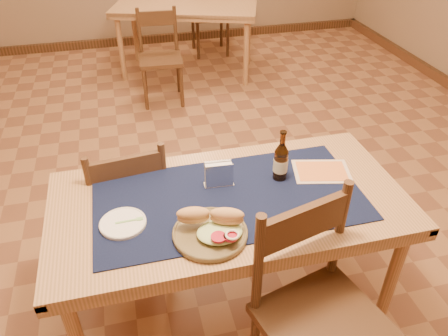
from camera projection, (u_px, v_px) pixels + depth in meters
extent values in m
cube|color=#966541|center=(200.00, 212.00, 3.04)|extent=(6.00, 7.00, 0.02)
cylinder|color=tan|center=(391.00, 280.00, 2.09)|extent=(0.06, 0.06, 0.71)
cylinder|color=tan|center=(82.00, 240.00, 2.31)|extent=(0.06, 0.06, 0.71)
cylinder|color=tan|center=(332.00, 198.00, 2.59)|extent=(0.06, 0.06, 0.71)
cube|color=tan|center=(229.00, 202.00, 1.98)|extent=(1.60, 0.80, 0.04)
cube|color=#0E1534|center=(229.00, 198.00, 1.97)|extent=(1.20, 0.60, 0.01)
cube|color=#4F2F1C|center=(147.00, 39.00, 5.75)|extent=(6.00, 0.06, 0.10)
cylinder|color=tan|center=(121.00, 49.00, 4.61)|extent=(0.06, 0.06, 0.71)
cylinder|color=tan|center=(246.00, 53.00, 4.52)|extent=(0.06, 0.06, 0.71)
cylinder|color=tan|center=(135.00, 31.00, 5.08)|extent=(0.06, 0.06, 0.71)
cylinder|color=tan|center=(248.00, 34.00, 4.99)|extent=(0.06, 0.06, 0.71)
cube|color=tan|center=(185.00, 6.00, 4.58)|extent=(1.64, 1.18, 0.04)
cylinder|color=#4F2F1C|center=(156.00, 205.00, 2.74)|extent=(0.04, 0.04, 0.44)
cylinder|color=#4F2F1C|center=(99.00, 219.00, 2.64)|extent=(0.04, 0.04, 0.44)
cylinder|color=#4F2F1C|center=(170.00, 243.00, 2.47)|extent=(0.04, 0.04, 0.44)
cylinder|color=#4F2F1C|center=(107.00, 260.00, 2.37)|extent=(0.04, 0.04, 0.44)
cube|color=#4F2F1C|center=(128.00, 201.00, 2.43)|extent=(0.46, 0.46, 0.04)
cube|color=#4F2F1C|center=(126.00, 170.00, 2.08)|extent=(0.36, 0.07, 0.14)
cylinder|color=#4F2F1C|center=(164.00, 181.00, 2.20)|extent=(0.04, 0.04, 0.45)
cylinder|color=#4F2F1C|center=(93.00, 197.00, 2.10)|extent=(0.04, 0.04, 0.45)
cylinder|color=#4F2F1C|center=(325.00, 309.00, 2.08)|extent=(0.04, 0.04, 0.49)
cube|color=#4F2F1C|center=(326.00, 327.00, 1.72)|extent=(0.56, 0.56, 0.04)
cube|color=#4F2F1C|center=(304.00, 223.00, 1.65)|extent=(0.39, 0.13, 0.15)
cylinder|color=#4F2F1C|center=(258.00, 266.00, 1.65)|extent=(0.04, 0.04, 0.51)
cylinder|color=#4F2F1C|center=(339.00, 231.00, 1.80)|extent=(0.04, 0.04, 0.51)
cylinder|color=#4F2F1C|center=(145.00, 89.00, 4.13)|extent=(0.03, 0.03, 0.43)
cylinder|color=#4F2F1C|center=(182.00, 86.00, 4.18)|extent=(0.03, 0.03, 0.43)
cylinder|color=#4F2F1C|center=(144.00, 75.00, 4.41)|extent=(0.03, 0.03, 0.43)
cylinder|color=#4F2F1C|center=(178.00, 72.00, 4.46)|extent=(0.03, 0.03, 0.43)
cube|color=#4F2F1C|center=(161.00, 59.00, 4.17)|extent=(0.43, 0.43, 0.04)
cube|color=#4F2F1C|center=(156.00, 18.00, 4.12)|extent=(0.35, 0.05, 0.13)
cylinder|color=#4F2F1C|center=(139.00, 31.00, 4.17)|extent=(0.03, 0.03, 0.44)
cylinder|color=#4F2F1C|center=(175.00, 29.00, 4.21)|extent=(0.03, 0.03, 0.44)
cylinder|color=#4F2F1C|center=(221.00, 29.00, 5.55)|extent=(0.04, 0.04, 0.45)
cylinder|color=#4F2F1C|center=(193.00, 31.00, 5.49)|extent=(0.04, 0.04, 0.45)
cylinder|color=#4F2F1C|center=(228.00, 38.00, 5.27)|extent=(0.04, 0.04, 0.45)
cylinder|color=#4F2F1C|center=(198.00, 40.00, 5.20)|extent=(0.04, 0.04, 0.45)
cube|color=#4F2F1C|center=(210.00, 16.00, 5.25)|extent=(0.43, 0.43, 0.04)
cylinder|color=#4F2F1C|center=(197.00, 1.00, 4.93)|extent=(0.04, 0.04, 0.46)
cylinder|color=brown|center=(210.00, 233.00, 1.76)|extent=(0.31, 0.31, 0.02)
torus|color=brown|center=(210.00, 232.00, 1.76)|extent=(0.31, 0.31, 0.01)
ellipsoid|color=#C4E19B|center=(220.00, 232.00, 1.73)|extent=(0.19, 0.15, 0.03)
ellipsoid|color=tan|center=(193.00, 216.00, 1.75)|extent=(0.14, 0.08, 0.07)
ellipsoid|color=tan|center=(227.00, 217.00, 1.74)|extent=(0.15, 0.10, 0.08)
cylinder|color=#AD172B|center=(219.00, 237.00, 1.68)|extent=(0.06, 0.06, 0.01)
cylinder|color=#AD172B|center=(231.00, 237.00, 1.68)|extent=(0.06, 0.06, 0.01)
torus|color=silver|center=(232.00, 235.00, 1.68)|extent=(0.06, 0.06, 0.01)
cylinder|color=white|center=(123.00, 223.00, 1.82)|extent=(0.19, 0.19, 0.01)
torus|color=white|center=(123.00, 222.00, 1.81)|extent=(0.19, 0.19, 0.01)
cube|color=#81C36B|center=(126.00, 221.00, 1.81)|extent=(0.09, 0.01, 0.00)
cube|color=#81C36B|center=(140.00, 219.00, 1.83)|extent=(0.03, 0.02, 0.00)
cylinder|color=#4F2B0E|center=(280.00, 165.00, 2.04)|extent=(0.07, 0.07, 0.15)
cone|color=#4F2B0E|center=(282.00, 148.00, 1.99)|extent=(0.07, 0.07, 0.04)
cylinder|color=#4F2B0E|center=(283.00, 139.00, 1.96)|extent=(0.03, 0.03, 0.06)
cylinder|color=#4F2B0E|center=(283.00, 132.00, 1.94)|extent=(0.03, 0.03, 0.01)
cylinder|color=beige|center=(280.00, 165.00, 2.04)|extent=(0.07, 0.07, 0.06)
cube|color=silver|center=(219.00, 184.00, 2.04)|extent=(0.14, 0.06, 0.00)
cube|color=silver|center=(220.00, 176.00, 1.99)|extent=(0.13, 0.01, 0.12)
cube|color=silver|center=(218.00, 171.00, 2.02)|extent=(0.13, 0.01, 0.12)
cube|color=white|center=(219.00, 174.00, 2.01)|extent=(0.13, 0.04, 0.11)
cube|color=#3B89BD|center=(219.00, 175.00, 1.99)|extent=(0.09, 0.01, 0.04)
cube|color=beige|center=(322.00, 171.00, 2.12)|extent=(0.31, 0.25, 0.00)
cube|color=orange|center=(322.00, 171.00, 2.12)|extent=(0.26, 0.21, 0.00)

